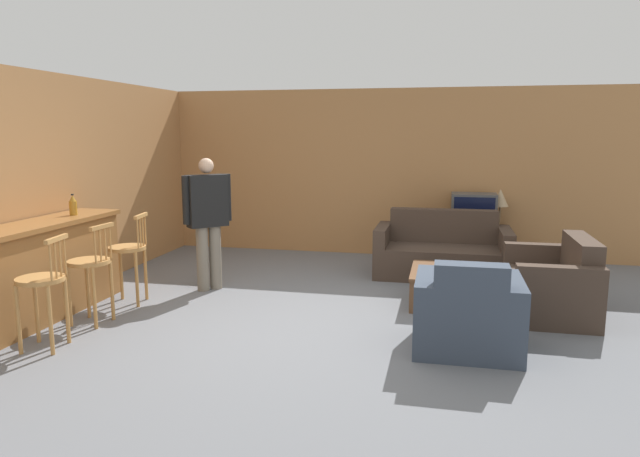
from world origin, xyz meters
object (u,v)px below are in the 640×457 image
bottle (73,206)px  tv_unit (472,244)px  person_by_window (208,217)px  armchair_near (468,317)px  tv (474,210)px  table_lamp (500,199)px  loveseat_right (553,286)px  bar_chair_near (42,287)px  couch_far (442,253)px  bar_chair_mid (91,269)px  bar_chair_far (129,254)px  coffee_table (438,275)px

bottle → tv_unit: bearing=34.8°
bottle → person_by_window: (1.23, 0.86, -0.21)m
armchair_near → bottle: size_ratio=3.89×
tv → table_lamp: (0.37, 0.00, 0.17)m
loveseat_right → person_by_window: bearing=178.7°
bar_chair_near → bottle: 1.52m
couch_far → armchair_near: couch_far is taller
armchair_near → tv_unit: armchair_near is taller
tv_unit → tv: size_ratio=1.58×
tv_unit → person_by_window: size_ratio=0.63×
couch_far → armchair_near: bearing=-84.9°
bar_chair_mid → couch_far: bearing=38.8°
bar_chair_far → table_lamp: size_ratio=1.84×
coffee_table → person_by_window: 2.83m
table_lamp → person_by_window: person_by_window is taller
bar_chair_near → loveseat_right: 5.08m
table_lamp → coffee_table: bearing=-110.8°
armchair_near → bottle: (-4.28, 0.53, 0.81)m
bar_chair_far → loveseat_right: bearing=7.8°
bar_chair_mid → couch_far: bar_chair_mid is taller
coffee_table → person_by_window: bearing=-179.4°
bar_chair_mid → person_by_window: size_ratio=0.63×
bar_chair_mid → bottle: bottle is taller
tv_unit → loveseat_right: bearing=-72.3°
loveseat_right → tv: 2.50m
coffee_table → bar_chair_far: bearing=-167.5°
bar_chair_far → coffee_table: bar_chair_far is taller
bar_chair_far → bottle: bottle is taller
couch_far → table_lamp: table_lamp is taller
bar_chair_near → coffee_table: size_ratio=1.06×
coffee_table → armchair_near: bearing=-78.8°
loveseat_right → coffee_table: size_ratio=1.36×
bar_chair_near → table_lamp: (4.26, 4.40, 0.40)m
armchair_near → table_lamp: size_ratio=1.66×
coffee_table → tv: size_ratio=1.50×
armchair_near → coffee_table: size_ratio=0.96×
table_lamp → loveseat_right: bearing=-80.9°
loveseat_right → person_by_window: (-3.99, 0.09, 0.61)m
tv_unit → coffee_table: bearing=-102.0°
couch_far → bottle: size_ratio=7.47×
bar_chair_near → bar_chair_mid: size_ratio=1.00×
bar_chair_near → person_by_window: 2.28m
couch_far → person_by_window: person_by_window is taller
bar_chair_near → couch_far: bar_chair_near is taller
tv → table_lamp: bearing=0.5°
couch_far → coffee_table: 1.30m
bar_chair_mid → bottle: size_ratio=4.32×
loveseat_right → person_by_window: 4.03m
coffee_table → person_by_window: person_by_window is taller
tv → armchair_near: bearing=-93.0°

